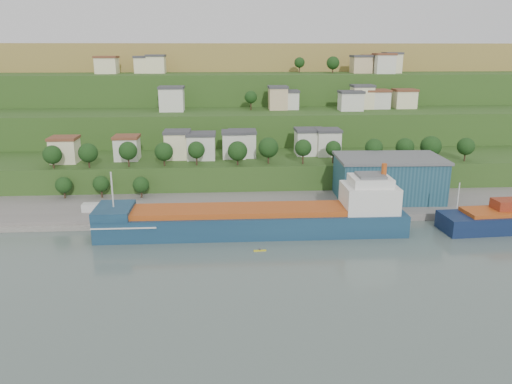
{
  "coord_description": "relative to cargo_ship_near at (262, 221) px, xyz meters",
  "views": [
    {
      "loc": [
        -12.53,
        -111.11,
        45.37
      ],
      "look_at": [
        -4.32,
        15.0,
        9.09
      ],
      "focal_mm": 35.0,
      "sensor_mm": 36.0,
      "label": 1
    }
  ],
  "objects": [
    {
      "name": "warehouse",
      "position": [
        39.48,
        21.73,
        5.24
      ],
      "size": [
        31.68,
        20.12,
        12.8
      ],
      "rotation": [
        0.0,
        0.0,
        -0.04
      ],
      "color": "#1B4253",
      "rests_on": "quay"
    },
    {
      "name": "pebble_beach",
      "position": [
        -51.85,
        13.37,
        -3.19
      ],
      "size": [
        40.0,
        18.0,
        2.4
      ],
      "primitive_type": "cube",
      "color": "slate",
      "rests_on": "ground"
    },
    {
      "name": "caravan",
      "position": [
        -45.64,
        14.66,
        -0.49
      ],
      "size": [
        6.51,
        2.83,
        3.01
      ],
      "primitive_type": "cube",
      "rotation": [
        0.0,
        0.0,
        -0.02
      ],
      "color": "silver",
      "rests_on": "pebble_beach"
    },
    {
      "name": "dinghy",
      "position": [
        -39.25,
        10.94,
        -1.59
      ],
      "size": [
        4.05,
        1.65,
        0.8
      ],
      "primitive_type": "cube",
      "rotation": [
        0.0,
        0.0,
        0.04
      ],
      "color": "silver",
      "rests_on": "pebble_beach"
    },
    {
      "name": "hillside",
      "position": [
        3.17,
        160.09,
        -3.12
      ],
      "size": [
        360.0,
        210.48,
        96.0
      ],
      "color": "#284719",
      "rests_on": "ground"
    },
    {
      "name": "ground",
      "position": [
        3.15,
        -8.63,
        -3.19
      ],
      "size": [
        500.0,
        500.0,
        0.0
      ],
      "primitive_type": "plane",
      "color": "#4C5D56",
      "rests_on": "ground"
    },
    {
      "name": "kayak_yellow",
      "position": [
        -1.45,
        -11.96,
        -2.98
      ],
      "size": [
        2.96,
        0.68,
        0.73
      ],
      "rotation": [
        0.0,
        0.0,
        0.06
      ],
      "color": "yellow",
      "rests_on": "ground"
    },
    {
      "name": "cargo_ship_near",
      "position": [
        0.0,
        0.0,
        0.0
      ],
      "size": [
        77.81,
        12.63,
        19.99
      ],
      "rotation": [
        0.0,
        0.0,
        -0.0
      ],
      "color": "#132E48",
      "rests_on": "ground"
    },
    {
      "name": "quay",
      "position": [
        23.15,
        19.37,
        -3.19
      ],
      "size": [
        220.0,
        26.0,
        4.0
      ],
      "primitive_type": "cube",
      "color": "slate",
      "rests_on": "ground"
    },
    {
      "name": "kayak_orange",
      "position": [
        4.32,
        -4.67,
        -2.93
      ],
      "size": [
        3.6,
        1.66,
        0.89
      ],
      "rotation": [
        0.0,
        0.0,
        0.3
      ],
      "color": "#E85214",
      "rests_on": "ground"
    }
  ]
}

